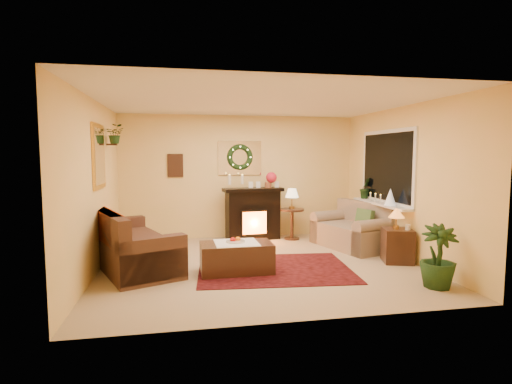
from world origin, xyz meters
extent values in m
plane|color=beige|center=(0.00, 0.00, 0.00)|extent=(5.00, 5.00, 0.00)
plane|color=white|center=(0.00, 0.00, 2.60)|extent=(5.00, 5.00, 0.00)
plane|color=#EFD88C|center=(0.00, 2.25, 1.30)|extent=(5.00, 5.00, 0.00)
plane|color=#EFD88C|center=(0.00, -2.25, 1.30)|extent=(5.00, 5.00, 0.00)
plane|color=#EFD88C|center=(-2.50, 0.00, 1.30)|extent=(4.50, 4.50, 0.00)
plane|color=#EFD88C|center=(2.50, 0.00, 1.30)|extent=(4.50, 4.50, 0.00)
cube|color=#580B09|center=(0.17, -0.30, 0.01)|extent=(2.48, 1.95, 0.01)
cube|color=brown|center=(-2.00, 0.22, 0.43)|extent=(1.69, 2.35, 0.93)
cube|color=#BB3419|center=(-2.04, 0.37, 0.46)|extent=(0.82, 1.33, 0.02)
cube|color=black|center=(0.23, 1.92, 0.55)|extent=(1.14, 0.48, 1.01)
sphere|color=red|center=(0.61, 1.87, 1.30)|extent=(0.22, 0.22, 0.22)
cylinder|color=white|center=(-0.26, 1.89, 1.26)|extent=(0.07, 0.07, 0.20)
cylinder|color=#FFF1CB|center=(0.01, 1.94, 1.26)|extent=(0.06, 0.06, 0.19)
cube|color=white|center=(0.00, 2.23, 1.70)|extent=(0.92, 0.02, 0.72)
torus|color=#194719|center=(0.00, 2.19, 1.72)|extent=(0.55, 0.11, 0.55)
cube|color=#381E11|center=(-1.35, 2.23, 1.55)|extent=(0.32, 0.03, 0.48)
cube|color=gold|center=(-2.48, 0.30, 1.75)|extent=(0.03, 0.84, 1.00)
imported|color=#194719|center=(-2.34, 1.05, 1.97)|extent=(0.33, 0.28, 0.36)
cube|color=gray|center=(1.94, 0.85, 0.42)|extent=(1.27, 1.68, 0.86)
cube|color=white|center=(2.48, 0.55, 1.55)|extent=(0.03, 1.86, 1.36)
cube|color=black|center=(2.47, 0.55, 1.55)|extent=(0.02, 1.70, 1.22)
cube|color=white|center=(2.38, 0.55, 0.87)|extent=(0.22, 1.86, 0.04)
cone|color=silver|center=(2.34, 0.14, 1.04)|extent=(0.20, 0.20, 0.30)
imported|color=#2D5A24|center=(2.42, 1.25, 1.08)|extent=(0.30, 0.24, 0.56)
cylinder|color=#34200B|center=(1.03, 1.76, 0.32)|extent=(0.58, 0.58, 0.65)
cone|color=beige|center=(1.04, 1.79, 0.88)|extent=(0.28, 0.28, 0.43)
cube|color=#4F210F|center=(2.26, -0.28, 0.27)|extent=(0.56, 0.56, 0.56)
cone|color=#FFA543|center=(2.22, -0.29, 0.74)|extent=(0.26, 0.26, 0.38)
cube|color=black|center=(-0.43, -0.36, 0.21)|extent=(1.08, 0.60, 0.45)
cylinder|color=silver|center=(-0.44, -0.33, 0.45)|extent=(0.29, 0.29, 0.07)
imported|color=#0F3915|center=(2.12, -1.54, 0.45)|extent=(1.70, 1.70, 2.55)
camera|label=1|loc=(-1.23, -6.21, 1.79)|focal=28.00mm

